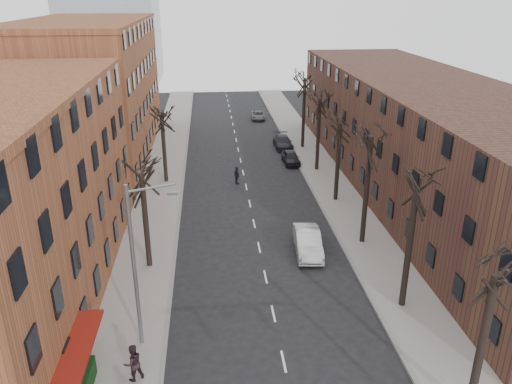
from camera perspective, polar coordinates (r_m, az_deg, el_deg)
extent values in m
cube|color=gray|center=(50.00, -10.58, 1.58)|extent=(4.00, 90.00, 0.15)
cube|color=gray|center=(51.04, 7.60, 2.20)|extent=(4.00, 90.00, 0.15)
cube|color=brown|center=(58.06, -18.40, 10.79)|extent=(12.00, 28.00, 14.00)
cube|color=#472D21|center=(47.57, 18.73, 5.96)|extent=(12.00, 50.00, 10.00)
cylinder|color=slate|center=(25.49, -13.72, -8.67)|extent=(0.20, 0.20, 9.00)
cylinder|color=slate|center=(23.47, -12.00, 0.45)|extent=(2.39, 0.12, 0.46)
cube|color=slate|center=(23.48, -9.52, -0.14)|extent=(0.50, 0.22, 0.14)
imported|color=silver|center=(35.46, 5.95, -5.69)|extent=(2.08, 5.04, 1.62)
imported|color=black|center=(53.51, 4.01, 3.96)|extent=(1.72, 4.01, 1.35)
imported|color=black|center=(58.97, 3.10, 5.73)|extent=(1.96, 4.81, 1.39)
imported|color=#5B5C62|center=(72.47, 0.25, 8.75)|extent=(2.15, 4.18, 1.13)
imported|color=black|center=(25.29, -13.88, -18.42)|extent=(1.15, 1.06, 1.90)
imported|color=black|center=(47.55, -2.20, 1.90)|extent=(0.80, 1.11, 1.74)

